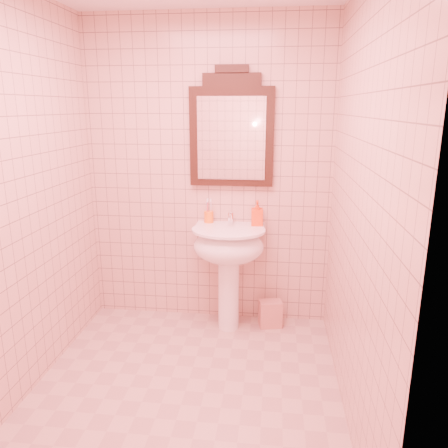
# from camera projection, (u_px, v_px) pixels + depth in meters

# --- Properties ---
(floor) EXTENTS (2.20, 2.20, 0.00)m
(floor) POSITION_uv_depth(u_px,v_px,m) (185.00, 391.00, 2.84)
(floor) COLOR tan
(floor) RESTS_ON ground
(back_wall) EXTENTS (2.00, 0.02, 2.50)m
(back_wall) POSITION_uv_depth(u_px,v_px,m) (208.00, 175.00, 3.57)
(back_wall) COLOR #D2A593
(back_wall) RESTS_ON floor
(pedestal_sink) EXTENTS (0.58, 0.58, 0.86)m
(pedestal_sink) POSITION_uv_depth(u_px,v_px,m) (229.00, 253.00, 3.49)
(pedestal_sink) COLOR white
(pedestal_sink) RESTS_ON floor
(faucet) EXTENTS (0.04, 0.16, 0.11)m
(faucet) POSITION_uv_depth(u_px,v_px,m) (230.00, 217.00, 3.55)
(faucet) COLOR white
(faucet) RESTS_ON pedestal_sink
(mirror) EXTENTS (0.67, 0.06, 0.93)m
(mirror) POSITION_uv_depth(u_px,v_px,m) (232.00, 132.00, 3.43)
(mirror) COLOR black
(mirror) RESTS_ON back_wall
(toothbrush_cup) EXTENTS (0.08, 0.08, 0.18)m
(toothbrush_cup) POSITION_uv_depth(u_px,v_px,m) (209.00, 217.00, 3.60)
(toothbrush_cup) COLOR orange
(toothbrush_cup) RESTS_ON pedestal_sink
(soap_dispenser) EXTENTS (0.10, 0.10, 0.20)m
(soap_dispenser) POSITION_uv_depth(u_px,v_px,m) (257.00, 213.00, 3.51)
(soap_dispenser) COLOR red
(soap_dispenser) RESTS_ON pedestal_sink
(towel) EXTENTS (0.21, 0.16, 0.22)m
(towel) POSITION_uv_depth(u_px,v_px,m) (270.00, 314.00, 3.66)
(towel) COLOR tan
(towel) RESTS_ON floor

